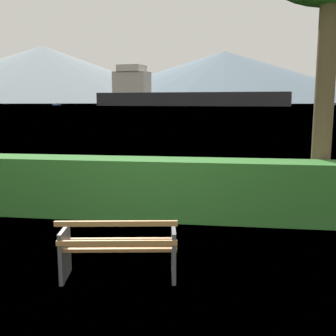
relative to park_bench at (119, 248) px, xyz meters
The scene contains 7 objects.
ground_plane 0.42m from the park_bench, 98.66° to the left, with size 1400.00×1400.00×0.00m, color #4C6B33.
water_surface 306.55m from the park_bench, 90.00° to the left, with size 620.00×620.00×0.00m, color #7A99A8.
park_bench is the anchor object (origin of this frame).
hedge_row 2.90m from the park_bench, 90.17° to the left, with size 13.85×0.78×1.19m, color #2D6B28.
cargo_ship_large 187.30m from the park_bench, 96.59° to the left, with size 90.22×27.23×19.04m.
fishing_boat_near 213.36m from the park_bench, 113.12° to the left, with size 3.96×4.09×1.25m.
distant_hills 553.15m from the park_bench, 92.36° to the left, with size 949.75×479.82×74.53m.
Camera 1 is at (1.33, -4.99, 2.32)m, focal length 43.65 mm.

